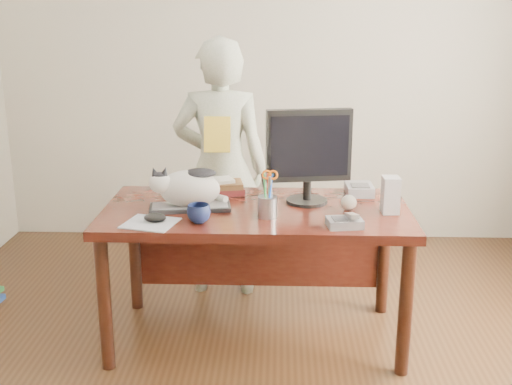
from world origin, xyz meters
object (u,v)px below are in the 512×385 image
(monitor, at_px, (309,151))
(speaker, at_px, (390,195))
(baseball, at_px, (349,203))
(person, at_px, (221,169))
(pen_cup, at_px, (268,204))
(phone, at_px, (345,222))
(calculator, at_px, (359,189))
(mouse, at_px, (155,218))
(cat, at_px, (187,187))
(desk, at_px, (257,230))
(keyboard, at_px, (190,207))
(book_stack, at_px, (222,187))
(coffee_mug, at_px, (199,213))

(monitor, distance_m, speaker, 0.48)
(baseball, xyz_separation_m, person, (-0.72, 0.65, 0.01))
(pen_cup, xyz_separation_m, person, (-0.31, 0.77, -0.02))
(person, bearing_deg, phone, 127.47)
(speaker, bearing_deg, baseball, 169.76)
(baseball, relative_size, calculator, 0.42)
(calculator, bearing_deg, monitor, -148.20)
(mouse, xyz_separation_m, person, (0.24, 0.88, 0.03))
(cat, relative_size, person, 0.25)
(calculator, bearing_deg, desk, -161.21)
(desk, distance_m, keyboard, 0.39)
(baseball, bearing_deg, speaker, -7.58)
(book_stack, bearing_deg, baseball, -38.13)
(pen_cup, height_order, speaker, pen_cup)
(keyboard, distance_m, book_stack, 0.33)
(cat, bearing_deg, baseball, -7.38)
(desk, distance_m, person, 0.63)
(cat, xyz_separation_m, calculator, (0.93, 0.32, -0.09))
(keyboard, distance_m, phone, 0.82)
(monitor, relative_size, calculator, 2.55)
(pen_cup, relative_size, person, 0.15)
(pen_cup, xyz_separation_m, phone, (0.38, -0.13, -0.04))
(monitor, distance_m, book_stack, 0.56)
(speaker, bearing_deg, mouse, -173.03)
(cat, xyz_separation_m, pen_cup, (0.42, -0.11, -0.05))
(phone, xyz_separation_m, calculator, (0.13, 0.56, 0.00))
(cat, relative_size, baseball, 4.94)
(person, bearing_deg, cat, 80.77)
(cat, relative_size, monitor, 0.80)
(desk, height_order, baseball, baseball)
(person, bearing_deg, baseball, 138.56)
(cat, bearing_deg, mouse, -129.50)
(speaker, height_order, calculator, speaker)
(cat, bearing_deg, coffee_mug, -75.84)
(pen_cup, distance_m, phone, 0.40)
(monitor, relative_size, phone, 2.82)
(coffee_mug, bearing_deg, speaker, 11.20)
(mouse, relative_size, baseball, 1.49)
(desk, bearing_deg, cat, -162.56)
(speaker, bearing_deg, desk, 166.81)
(phone, bearing_deg, calculator, 68.57)
(person, bearing_deg, monitor, 134.41)
(book_stack, relative_size, person, 0.17)
(pen_cup, bearing_deg, monitor, 48.35)
(speaker, bearing_deg, person, 141.29)
(coffee_mug, height_order, calculator, coffee_mug)
(keyboard, height_order, speaker, speaker)
(desk, xyz_separation_m, book_stack, (-0.20, 0.19, 0.19))
(monitor, bearing_deg, calculator, 23.79)
(speaker, distance_m, book_stack, 0.94)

